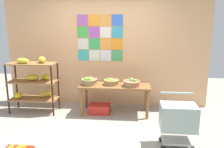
% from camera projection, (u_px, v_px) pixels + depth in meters
% --- Properties ---
extents(ground, '(9.13, 9.13, 0.00)m').
position_uv_depth(ground, '(95.00, 135.00, 3.86)').
color(ground, gray).
extents(back_wall_with_art, '(4.68, 0.07, 2.79)m').
position_uv_depth(back_wall_with_art, '(105.00, 46.00, 5.11)').
color(back_wall_with_art, '#E0A773').
rests_on(back_wall_with_art, ground).
extents(banana_shelf_unit, '(1.01, 0.48, 1.22)m').
position_uv_depth(banana_shelf_unit, '(34.00, 80.00, 4.77)').
color(banana_shelf_unit, '#321A0C').
rests_on(banana_shelf_unit, ground).
extents(display_table, '(1.47, 0.61, 0.64)m').
position_uv_depth(display_table, '(115.00, 88.00, 4.71)').
color(display_table, brown).
rests_on(display_table, ground).
extents(fruit_basket_back_left, '(0.34, 0.34, 0.17)m').
position_uv_depth(fruit_basket_back_left, '(89.00, 81.00, 4.66)').
color(fruit_basket_back_left, '#977C4C').
rests_on(fruit_basket_back_left, display_table).
extents(fruit_basket_back_right, '(0.35, 0.35, 0.16)m').
position_uv_depth(fruit_basket_back_right, '(132.00, 83.00, 4.55)').
color(fruit_basket_back_right, '#A36B4E').
rests_on(fruit_basket_back_right, display_table).
extents(fruit_basket_centre, '(0.32, 0.32, 0.13)m').
position_uv_depth(fruit_basket_centre, '(111.00, 82.00, 4.67)').
color(fruit_basket_centre, olive).
rests_on(fruit_basket_centre, display_table).
extents(produce_crate_under_table, '(0.46, 0.30, 0.19)m').
position_uv_depth(produce_crate_under_table, '(99.00, 109.00, 4.80)').
color(produce_crate_under_table, red).
rests_on(produce_crate_under_table, ground).
extents(shopping_cart, '(0.54, 0.41, 0.83)m').
position_uv_depth(shopping_cart, '(178.00, 119.00, 3.39)').
color(shopping_cart, black).
rests_on(shopping_cart, ground).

